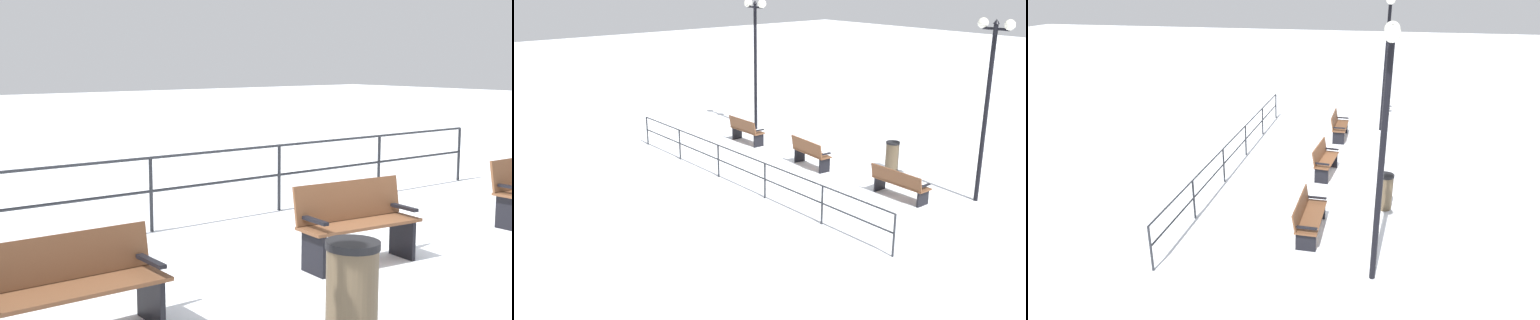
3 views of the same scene
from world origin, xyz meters
The scene contains 5 objects.
ground_plane centered at (0.00, 0.00, 0.00)m, with size 80.00×80.00×0.00m, color white.
bench_nearest centered at (-0.09, -3.43, 0.45)m, with size 0.56×1.68×0.85m.
bench_second centered at (-0.16, 0.01, 0.49)m, with size 0.64×1.52×0.93m.
waterfront_railing centered at (-2.88, 0.00, 0.69)m, with size 0.05×11.06×1.02m.
trash_bin centered at (1.59, -1.81, 0.47)m, with size 0.42×0.42×0.93m.
Camera 1 is at (5.25, -5.52, 2.30)m, focal length 49.02 mm.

